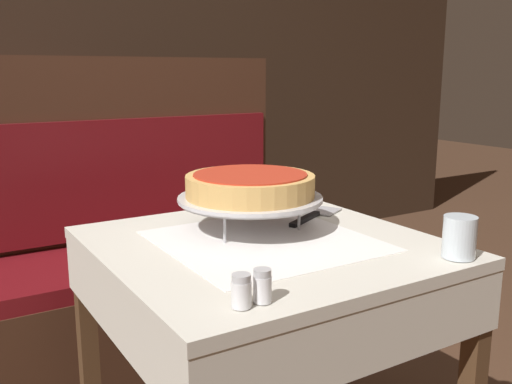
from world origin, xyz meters
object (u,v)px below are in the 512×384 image
at_px(booth_bench, 142,281).
at_px(water_glass_near, 459,237).
at_px(deep_dish_pizza, 250,185).
at_px(salt_shaker, 241,291).
at_px(pizza_pan_stand, 250,200).
at_px(pizza_server, 314,215).
at_px(dining_table_front, 265,279).
at_px(condiment_caddy, 29,156).
at_px(pepper_shaker, 262,286).
at_px(dining_table_rear, 28,188).

distance_m(booth_bench, water_glass_near, 1.32).
bearing_deg(deep_dish_pizza, salt_shaker, -122.76).
distance_m(pizza_pan_stand, pizza_server, 0.26).
distance_m(dining_table_front, condiment_caddy, 1.55).
xyz_separation_m(deep_dish_pizza, pizza_server, (0.24, 0.03, -0.12)).
distance_m(dining_table_front, pizza_pan_stand, 0.22).
relative_size(dining_table_front, pepper_shaker, 12.59).
bearing_deg(water_glass_near, salt_shaker, 178.35).
bearing_deg(dining_table_rear, booth_bench, -68.70).
relative_size(dining_table_rear, pizza_pan_stand, 1.89).
distance_m(booth_bench, deep_dish_pizza, 0.90).
bearing_deg(dining_table_front, pizza_server, 27.33).
bearing_deg(pizza_server, water_glass_near, -83.18).
distance_m(dining_table_rear, pizza_pan_stand, 1.50).
bearing_deg(salt_shaker, water_glass_near, -1.65).
distance_m(dining_table_rear, deep_dish_pizza, 1.51).
bearing_deg(deep_dish_pizza, dining_table_rear, 102.83).
xyz_separation_m(deep_dish_pizza, pepper_shaker, (-0.24, -0.44, -0.10)).
distance_m(pizza_server, salt_shaker, 0.70).
relative_size(booth_bench, pizza_server, 5.16).
relative_size(water_glass_near, pepper_shaker, 1.52).
xyz_separation_m(dining_table_front, dining_table_rear, (-0.31, 1.56, 0.01)).
bearing_deg(pizza_pan_stand, dining_table_front, -99.19).
relative_size(dining_table_front, booth_bench, 0.61).
height_order(water_glass_near, condiment_caddy, condiment_caddy).
distance_m(dining_table_rear, pepper_shaker, 1.90).
distance_m(pizza_server, pepper_shaker, 0.67).
height_order(dining_table_rear, condiment_caddy, condiment_caddy).
bearing_deg(salt_shaker, booth_bench, 79.04).
bearing_deg(pizza_server, booth_bench, 112.42).
relative_size(pizza_pan_stand, pepper_shaker, 6.05).
relative_size(dining_table_rear, booth_bench, 0.55).
bearing_deg(salt_shaker, pizza_pan_stand, 57.24).
bearing_deg(condiment_caddy, dining_table_front, -78.61).
bearing_deg(dining_table_rear, pizza_server, -68.14).
xyz_separation_m(dining_table_rear, salt_shaker, (0.05, -1.89, 0.13)).
relative_size(water_glass_near, salt_shaker, 1.55).
bearing_deg(dining_table_front, condiment_caddy, 101.39).
bearing_deg(condiment_caddy, salt_shaker, -88.76).
distance_m(water_glass_near, condiment_caddy, 1.97).
bearing_deg(pizza_pan_stand, pepper_shaker, -118.32).
relative_size(dining_table_front, pizza_pan_stand, 2.08).
relative_size(dining_table_front, water_glass_near, 8.30).
bearing_deg(booth_bench, deep_dish_pizza, -85.88).
bearing_deg(dining_table_front, water_glass_near, -48.18).
bearing_deg(booth_bench, dining_table_front, -87.51).
distance_m(water_glass_near, salt_shaker, 0.58).
bearing_deg(pizza_server, dining_table_rear, 111.86).
bearing_deg(booth_bench, salt_shaker, -100.96).
xyz_separation_m(dining_table_front, condiment_caddy, (-0.30, 1.51, 0.16)).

